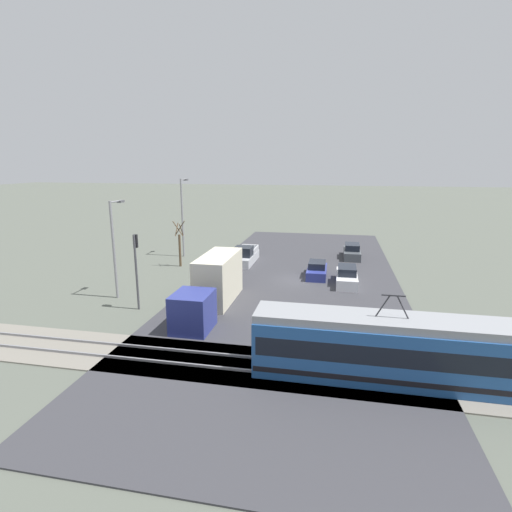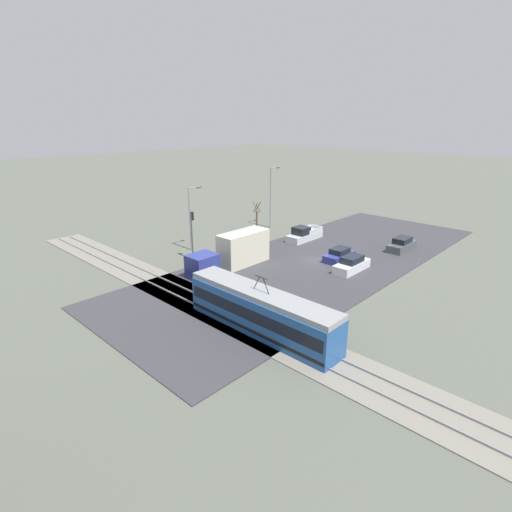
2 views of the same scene
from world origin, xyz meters
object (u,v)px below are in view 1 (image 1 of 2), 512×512
Objects in this scene: traffic_light_pole at (136,262)px; street_tree at (180,246)px; pickup_truck at (245,256)px; sedan_car_1 at (347,277)px; street_lamp_mid_block at (183,212)px; sedan_car_2 at (352,252)px; box_truck at (213,285)px; sedan_car_0 at (317,270)px; light_rail_tram at (389,350)px; street_lamp_near_crossing at (115,242)px.

traffic_light_pole is 1.17× the size of street_tree.
pickup_truck reaches higher than sedan_car_1.
street_lamp_mid_block reaches higher than street_tree.
traffic_light_pole is 0.63× the size of street_lamp_mid_block.
sedan_car_2 is 19.57m from street_lamp_mid_block.
box_truck is 2.12× the size of sedan_car_1.
street_tree reaches higher than sedan_car_0.
box_truck is at bearing -35.42° from light_rail_tram.
traffic_light_pole is 17.22m from street_lamp_mid_block.
sedan_car_1 is 0.86× the size of traffic_light_pole.
street_lamp_near_crossing reaches higher than light_rail_tram.
pickup_truck is at bearing -87.15° from box_truck.
sedan_car_1 is (-2.69, 1.90, 0.06)m from sedan_car_0.
box_truck is 2.41× the size of sedan_car_0.
box_truck is 17.87m from street_lamp_mid_block.
box_truck is 1.15× the size of street_lamp_mid_block.
pickup_truck is 1.34× the size of sedan_car_0.
sedan_car_1 is 17.18m from street_tree.
light_rail_tram reaches higher than sedan_car_2.
light_rail_tram is 2.77× the size of sedan_car_2.
sedan_car_2 is at bearing 85.73° from sedan_car_1.
street_tree is at bearing 169.06° from sedan_car_1.
sedan_car_2 is 1.00× the size of street_tree.
traffic_light_pole reaches higher than pickup_truck.
street_lamp_mid_block is at bearing 7.89° from sedan_car_2.
sedan_car_0 is at bearing -150.04° from street_lamp_near_crossing.
sedan_car_1 is at bearing -35.14° from sedan_car_0.
sedan_car_2 is at bearing -129.10° from traffic_light_pole.
street_tree is at bearing 20.65° from pickup_truck.
sedan_car_1 is at bearing 156.78° from street_lamp_mid_block.
sedan_car_2 is (0.88, -26.24, -0.92)m from light_rail_tram.
light_rail_tram is 31.00m from street_lamp_mid_block.
street_tree is (7.00, -10.94, 0.42)m from box_truck.
street_tree reaches higher than pickup_truck.
light_rail_tram reaches higher than pickup_truck.
sedan_car_2 is 25.79m from street_lamp_near_crossing.
sedan_car_0 is 0.88× the size of sedan_car_1.
street_tree is (14.11, -1.35, 1.49)m from sedan_car_0.
traffic_light_pole is at bearing 142.86° from street_lamp_near_crossing.
street_tree is (16.81, -3.25, 1.42)m from sedan_car_1.
street_tree reaches higher than sedan_car_2.
sedan_car_1 is 1.01× the size of street_tree.
pickup_truck is 0.64× the size of street_lamp_mid_block.
traffic_light_pole is at bearing -148.87° from sedan_car_1.
pickup_truck is at bearing 151.71° from sedan_car_1.
street_lamp_mid_block is at bearing 156.78° from sedan_car_1.
light_rail_tram is 2.77× the size of street_tree.
pickup_truck is 6.91m from street_tree.
sedan_car_0 is 0.76× the size of traffic_light_pole.
light_rail_tram is at bearing 119.45° from pickup_truck.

